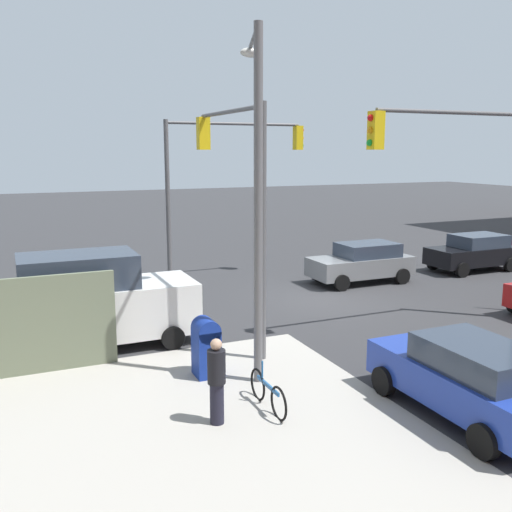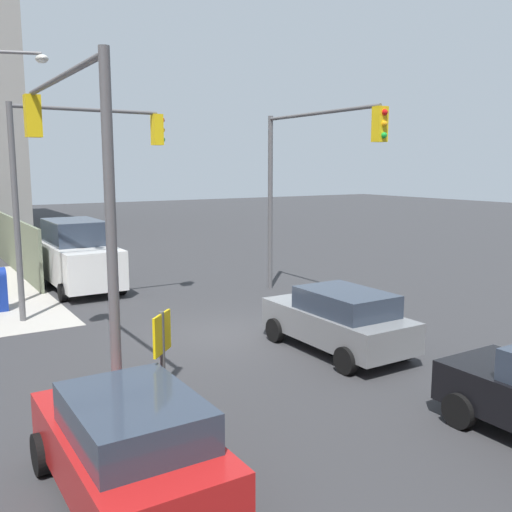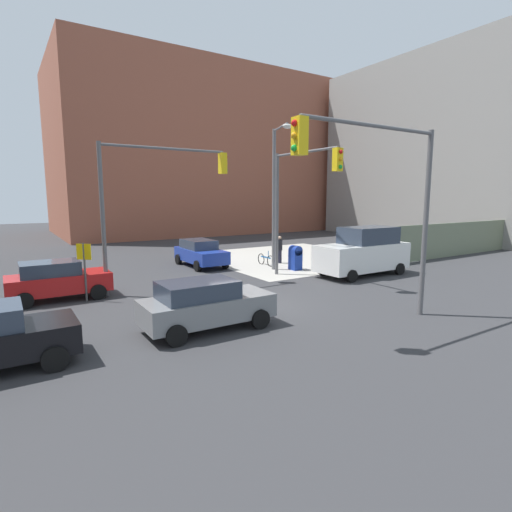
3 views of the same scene
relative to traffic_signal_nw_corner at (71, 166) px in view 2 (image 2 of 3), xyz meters
The scene contains 8 objects.
ground_plane 6.83m from the traffic_signal_nw_corner, 64.39° to the right, with size 120.00×120.00×0.00m, color #333335.
traffic_signal_nw_corner is the anchor object (origin of this frame).
traffic_signal_se_corner 9.98m from the traffic_signal_nw_corner, 64.39° to the right, with size 6.08×0.36×6.50m.
traffic_signal_ne_corner 6.91m from the traffic_signal_nw_corner, 15.41° to the right, with size 0.36×4.88×6.50m.
warning_sign_two_way 4.46m from the traffic_signal_nw_corner, behind, with size 0.48×0.48×2.40m.
hatchback_gray 7.38m from the traffic_signal_nw_corner, 95.87° to the right, with size 4.21×2.02×1.62m.
sedan_red 5.69m from the traffic_signal_nw_corner, behind, with size 3.93×2.02×1.62m.
van_white_delivery 11.38m from the traffic_signal_nw_corner, 14.39° to the right, with size 5.40×2.32×2.62m.
Camera 2 is at (-13.55, 7.35, 4.65)m, focal length 40.00 mm.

